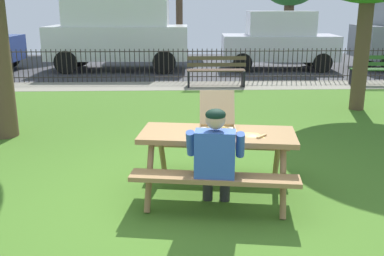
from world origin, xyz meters
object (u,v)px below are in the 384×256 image
pizza_slice_on_table (254,135)px  pizza_box_open (218,123)px  picnic_table_foreground (217,147)px  parked_car_right (279,40)px  parked_car_center (118,32)px  park_bench_right (381,71)px  park_bench_center (216,72)px  adult_at_table (215,156)px

pizza_slice_on_table → pizza_box_open: bearing=150.5°
picnic_table_foreground → pizza_box_open: 0.27m
pizza_slice_on_table → parked_car_right: 11.00m
pizza_slice_on_table → parked_car_center: size_ratio=0.06×
parked_car_right → park_bench_right: bearing=-57.3°
park_bench_center → picnic_table_foreground: bearing=-95.1°
pizza_slice_on_table → park_bench_right: 8.80m
picnic_table_foreground → park_bench_right: 8.92m
pizza_box_open → park_bench_right: bearing=53.5°
picnic_table_foreground → pizza_slice_on_table: (0.40, -0.14, 0.18)m
parked_car_center → adult_at_table: bearing=-78.0°
pizza_slice_on_table → parked_car_right: parked_car_right is taller
adult_at_table → parked_car_center: bearing=102.0°
pizza_box_open → pizza_slice_on_table: 0.46m
pizza_box_open → parked_car_center: 10.71m
park_bench_right → parked_car_center: size_ratio=0.34×
picnic_table_foreground → parked_car_right: (3.13, 10.52, 0.41)m
pizza_slice_on_table → parked_car_right: size_ratio=0.08×
pizza_slice_on_table → park_bench_right: size_ratio=0.19×
park_bench_right → pizza_slice_on_table: bearing=-123.5°
pizza_box_open → picnic_table_foreground: bearing=-93.5°
parked_car_right → parked_car_center: bearing=180.0°
pizza_box_open → adult_at_table: pizza_box_open is taller
picnic_table_foreground → park_bench_center: (0.64, 7.20, -0.18)m
park_bench_right → parked_car_center: (-7.67, 3.32, 0.89)m
pizza_slice_on_table → adult_at_table: adult_at_table is taller
picnic_table_foreground → park_bench_center: size_ratio=1.24×
picnic_table_foreground → pizza_slice_on_table: pizza_slice_on_table is taller
pizza_box_open → parked_car_right: size_ratio=0.14×
pizza_box_open → pizza_slice_on_table: bearing=-29.5°
adult_at_table → park_bench_right: (5.33, 7.69, -0.24)m
pizza_slice_on_table → picnic_table_foreground: bearing=161.3°
picnic_table_foreground → park_bench_right: size_ratio=1.23×
adult_at_table → park_bench_center: adult_at_table is taller
parked_car_center → parked_car_right: 5.55m
pizza_box_open → parked_car_right: (3.12, 10.43, 0.16)m
pizza_slice_on_table → adult_at_table: (-0.47, -0.36, -0.12)m
pizza_box_open → adult_at_table: size_ratio=0.45×
parked_car_right → adult_at_table: bearing=-106.2°
parked_car_center → parked_car_right: (5.54, -0.00, -0.29)m
picnic_table_foreground → park_bench_right: park_bench_right is taller
pizza_box_open → park_bench_right: (5.25, 7.11, -0.44)m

